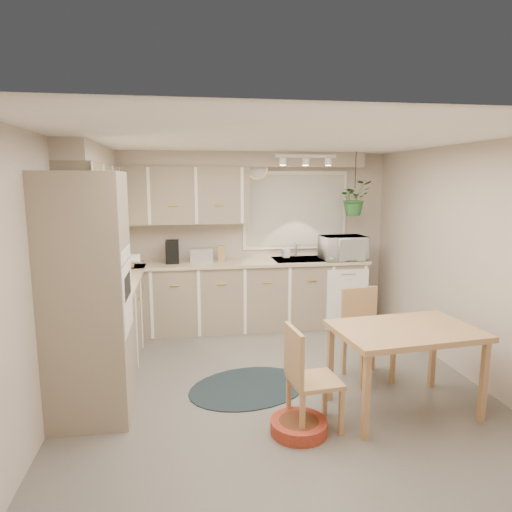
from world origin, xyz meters
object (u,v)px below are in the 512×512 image
Objects in this scene: chair_left at (315,378)px; dining_table at (403,369)px; chair_back at (369,336)px; microwave at (343,245)px; braided_rug at (249,387)px; pet_bed at (299,427)px.

dining_table is at bearing 94.56° from chair_left.
chair_back is at bearing 129.71° from chair_left.
microwave reaches higher than chair_back.
chair_left is 2.88m from microwave.
braided_rug is at bearing 153.64° from dining_table.
chair_back is (-0.05, 0.66, 0.08)m from dining_table.
chair_left reaches higher than pet_bed.
chair_left is at bearing -169.68° from dining_table.
chair_back is 1.32m from braided_rug.
dining_table is 1.31× the size of chair_back.
braided_rug is (-1.24, -0.02, -0.46)m from chair_back.
chair_left is at bearing 25.63° from pet_bed.
dining_table is 2.04× the size of microwave.
chair_back is at bearing 94.32° from dining_table.
pet_bed is at bearing -70.13° from chair_left.
braided_rug is at bearing -135.05° from microwave.
chair_left is at bearing -117.16° from microwave.
dining_table reaches higher than pet_bed.
dining_table is at bearing 83.69° from chair_back.
chair_left is at bearing -61.17° from braided_rug.
braided_rug is 2.04× the size of microwave.
chair_left is 1.46× the size of microwave.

